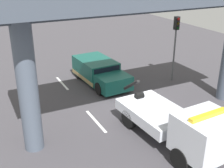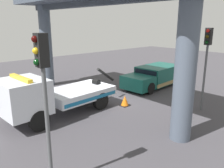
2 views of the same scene
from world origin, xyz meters
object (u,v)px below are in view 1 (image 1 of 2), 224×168
at_px(tow_truck_white, 181,125).
at_px(traffic_light_near, 176,35).
at_px(traffic_cone_orange, 155,100).
at_px(towed_van_green, 99,72).

xyz_separation_m(tow_truck_white, traffic_light_near, (-6.95, 4.90, 2.16)).
bearing_deg(traffic_light_near, traffic_cone_orange, -51.22).
height_order(towed_van_green, traffic_cone_orange, towed_van_green).
height_order(traffic_light_near, traffic_cone_orange, traffic_light_near).
distance_m(towed_van_green, traffic_light_near, 5.93).
relative_size(tow_truck_white, traffic_light_near, 1.58).
bearing_deg(traffic_light_near, tow_truck_white, -35.20).
bearing_deg(traffic_cone_orange, towed_van_green, -162.50).
relative_size(traffic_light_near, traffic_cone_orange, 7.32).
height_order(tow_truck_white, traffic_light_near, traffic_light_near).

